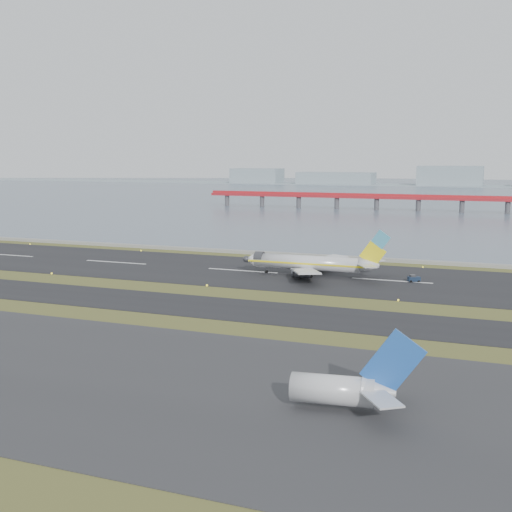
% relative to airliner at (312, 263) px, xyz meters
% --- Properties ---
extents(ground, '(1000.00, 1000.00, 0.00)m').
position_rel_airliner_xyz_m(ground, '(-19.80, -29.03, -3.46)').
color(ground, '#374C1B').
rests_on(ground, ground).
extents(apron_strip, '(1000.00, 50.00, 0.10)m').
position_rel_airliner_xyz_m(apron_strip, '(-19.80, -84.03, -3.41)').
color(apron_strip, '#2C2C2F').
rests_on(apron_strip, ground).
extents(taxiway_strip, '(1000.00, 18.00, 0.10)m').
position_rel_airliner_xyz_m(taxiway_strip, '(-19.80, -41.03, -3.41)').
color(taxiway_strip, black).
rests_on(taxiway_strip, ground).
extents(runway_strip, '(1000.00, 45.00, 0.10)m').
position_rel_airliner_xyz_m(runway_strip, '(-19.80, 0.97, -3.41)').
color(runway_strip, black).
rests_on(runway_strip, ground).
extents(seawall, '(1000.00, 2.50, 1.00)m').
position_rel_airliner_xyz_m(seawall, '(-19.80, 30.97, -2.96)').
color(seawall, gray).
rests_on(seawall, ground).
extents(bay_water, '(1400.00, 800.00, 1.30)m').
position_rel_airliner_xyz_m(bay_water, '(-19.80, 430.97, -3.46)').
color(bay_water, '#4D5F6E').
rests_on(bay_water, ground).
extents(red_pier, '(260.00, 5.00, 10.20)m').
position_rel_airliner_xyz_m(red_pier, '(0.20, 220.97, 3.82)').
color(red_pier, '#B31E27').
rests_on(red_pier, ground).
extents(far_shoreline, '(1400.00, 80.00, 60.50)m').
position_rel_airliner_xyz_m(far_shoreline, '(-6.18, 590.97, 2.61)').
color(far_shoreline, '#899AA2').
rests_on(far_shoreline, ground).
extents(airliner, '(38.52, 32.89, 12.80)m').
position_rel_airliner_xyz_m(airliner, '(0.00, 0.00, 0.00)').
color(airliner, silver).
rests_on(airliner, ground).
extents(pushback_tug, '(3.31, 2.69, 1.85)m').
position_rel_airliner_xyz_m(pushback_tug, '(25.50, 1.41, -2.56)').
color(pushback_tug, '#132136').
rests_on(pushback_tug, ground).
extents(second_airliner_tail, '(15.97, 13.16, 9.86)m').
position_rel_airliner_xyz_m(second_airliner_tail, '(28.79, -84.74, -0.57)').
color(second_airliner_tail, silver).
rests_on(second_airliner_tail, ground).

